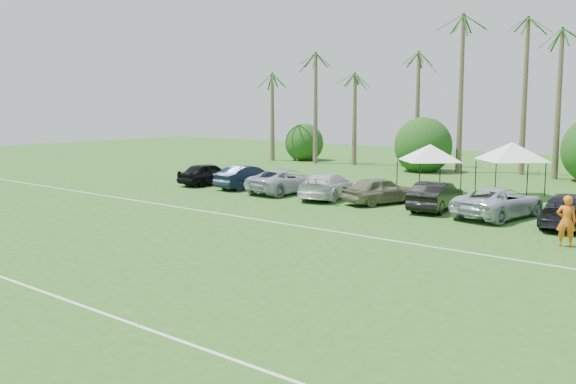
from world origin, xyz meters
The scene contains 21 objects.
field_lines centered at (0.00, 8.00, 0.01)m, with size 80.00×12.10×0.01m.
palm_tree_0 centered at (-22.00, 38.00, 7.48)m, with size 2.40×2.40×8.90m.
palm_tree_1 centered at (-17.00, 38.00, 8.35)m, with size 2.40×2.40×9.90m.
palm_tree_2 centered at (-12.00, 38.00, 9.21)m, with size 2.40×2.40×10.90m.
palm_tree_3 centered at (-8.00, 38.00, 10.06)m, with size 2.40×2.40×11.90m.
palm_tree_4 centered at (-4.00, 38.00, 7.48)m, with size 2.40×2.40×8.90m.
palm_tree_5 centered at (0.00, 38.00, 8.35)m, with size 2.40×2.40×9.90m.
palm_tree_6 centered at (4.00, 38.00, 9.21)m, with size 2.40×2.40×10.90m.
bush_tree_0 centered at (-19.00, 39.00, 1.80)m, with size 4.00×4.00×4.00m.
bush_tree_1 centered at (-6.00, 39.00, 1.80)m, with size 4.00×4.00×4.00m.
sideline_player_a centered at (10.41, 17.19, 0.94)m, with size 0.69×0.45×1.88m, color orange.
canopy_tent_left centered at (0.15, 26.34, 2.86)m, with size 4.12×4.12×3.34m.
canopy_tent_right centered at (4.15, 28.25, 3.04)m, with size 4.38×4.38×3.55m.
parked_car_0 centered at (-12.67, 21.11, 0.71)m, with size 1.67×4.15×1.41m, color black.
parked_car_1 centered at (-9.52, 21.43, 0.71)m, with size 1.50×4.29×1.41m, color black.
parked_car_2 centered at (-6.37, 21.40, 0.71)m, with size 2.35×5.09×1.41m, color #ACB1BD.
parked_car_3 centered at (-3.22, 21.23, 0.71)m, with size 1.98×4.88×1.41m, color silver.
parked_car_4 centered at (-0.08, 21.46, 0.71)m, with size 1.67×4.15×1.41m, color #7B765B.
parked_car_5 centered at (3.07, 21.44, 0.71)m, with size 1.50×4.29×1.41m, color black.
parked_car_6 centered at (6.22, 21.45, 0.71)m, with size 2.35×5.09×1.41m, color #B2BAC2.
parked_car_7 centered at (9.37, 21.25, 0.71)m, with size 1.98×4.88×1.41m, color black.
Camera 1 is at (17.31, -6.83, 5.18)m, focal length 40.00 mm.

